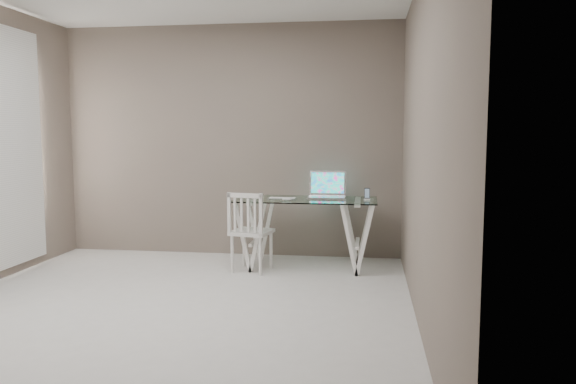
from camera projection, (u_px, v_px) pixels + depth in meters
name	position (u px, v px, depth m)	size (l,w,h in m)	color
room	(153.00, 98.00, 4.38)	(4.50, 4.52, 2.71)	beige
desk	(306.00, 233.00, 6.01)	(1.50, 0.70, 0.75)	silver
chair	(249.00, 228.00, 5.80)	(0.45, 0.45, 0.84)	silver
laptop	(327.00, 191.00, 6.12)	(0.40, 0.34, 0.28)	silver
keyboard	(282.00, 198.00, 6.00)	(0.30, 0.13, 0.01)	silver
mouse	(287.00, 199.00, 5.82)	(0.10, 0.06, 0.03)	silver
phone_dock	(367.00, 197.00, 5.88)	(0.07, 0.07, 0.12)	white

